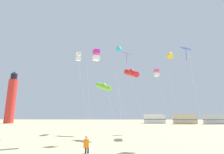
# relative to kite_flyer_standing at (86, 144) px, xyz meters

# --- Properties ---
(kite_flyer_standing) EXTENTS (0.35, 0.51, 1.16)m
(kite_flyer_standing) POSITION_rel_kite_flyer_standing_xyz_m (0.00, 0.00, 0.00)
(kite_flyer_standing) COLOR orange
(kite_flyer_standing) RESTS_ON ground
(kite_tube_cyan) EXTENTS (3.12, 3.05, 14.61)m
(kite_tube_cyan) POSITION_rel_kite_flyer_standing_xyz_m (2.17, 16.96, 13.29)
(kite_tube_cyan) COLOR silver
(kite_tube_cyan) RESTS_ON ground
(kite_tube_gold) EXTENTS (1.48, 2.59, 11.27)m
(kite_tube_gold) POSITION_rel_kite_flyer_standing_xyz_m (9.26, 11.45, 9.95)
(kite_tube_gold) COLOR silver
(kite_tube_gold) RESTS_ON ground
(kite_tube_lime) EXTENTS (3.28, 3.02, 7.17)m
(kite_tube_lime) POSITION_rel_kite_flyer_standing_xyz_m (-0.01, 12.54, 5.86)
(kite_tube_lime) COLOR silver
(kite_tube_lime) RESTS_ON ground
(kite_tube_scarlet) EXTENTS (2.64, 2.95, 8.33)m
(kite_tube_scarlet) POSITION_rel_kite_flyer_standing_xyz_m (3.70, 9.21, 7.01)
(kite_tube_scarlet) COLOR silver
(kite_tube_scarlet) RESTS_ON ground
(kite_box_white) EXTENTS (2.31, 2.31, 10.88)m
(kite_box_white) POSITION_rel_kite_flyer_standing_xyz_m (-3.33, 10.44, 9.67)
(kite_box_white) COLOR silver
(kite_box_white) RESTS_ON ground
(kite_box_magenta) EXTENTS (1.45, 1.45, 9.19)m
(kite_box_magenta) POSITION_rel_kite_flyer_standing_xyz_m (-0.20, 5.26, 7.99)
(kite_box_magenta) COLOR silver
(kite_box_magenta) RESTS_ON ground
(kite_diamond_blue) EXTENTS (1.40, 1.40, 9.02)m
(kite_diamond_blue) POSITION_rel_kite_flyer_standing_xyz_m (8.70, 4.28, 7.86)
(kite_diamond_blue) COLOR silver
(kite_diamond_blue) RESTS_ON ground
(kite_box_rainbow) EXTENTS (2.33, 2.17, 9.57)m
(kite_box_rainbow) POSITION_rel_kite_flyer_standing_xyz_m (8.06, 14.93, 8.36)
(kite_box_rainbow) COLOR silver
(kite_box_rainbow) RESTS_ON ground
(kite_diamond_violet) EXTENTS (1.80, 1.80, 9.47)m
(kite_diamond_violet) POSITION_rel_kite_flyer_standing_xyz_m (2.96, 6.62, 8.27)
(kite_diamond_violet) COLOR silver
(kite_diamond_violet) RESTS_ON ground
(lighthouse_distant) EXTENTS (2.80, 2.80, 16.80)m
(lighthouse_distant) POSITION_rel_kite_flyer_standing_xyz_m (-32.74, 43.35, 7.22)
(lighthouse_distant) COLOR red
(lighthouse_distant) RESTS_ON ground
(rv_van_white) EXTENTS (6.50, 2.50, 2.80)m
(rv_van_white) POSITION_rel_kite_flyer_standing_xyz_m (13.02, 44.16, 0.78)
(rv_van_white) COLOR white
(rv_van_white) RESTS_ON ground
(rv_van_tan) EXTENTS (6.45, 2.36, 2.80)m
(rv_van_tan) POSITION_rel_kite_flyer_standing_xyz_m (21.25, 41.39, 0.78)
(rv_van_tan) COLOR #C6B28C
(rv_van_tan) RESTS_ON ground
(rv_van_silver) EXTENTS (6.53, 2.59, 2.80)m
(rv_van_silver) POSITION_rel_kite_flyer_standing_xyz_m (29.92, 41.03, 0.78)
(rv_van_silver) COLOR #B7BABF
(rv_van_silver) RESTS_ON ground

